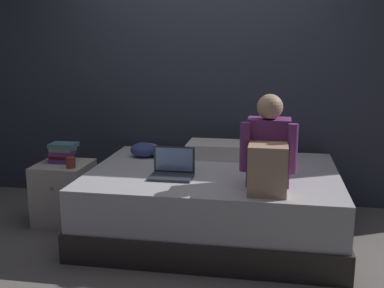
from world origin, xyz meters
name	(u,v)px	position (x,y,z in m)	size (l,w,h in m)	color
ground_plane	(182,246)	(0.00, 0.00, 0.00)	(8.00, 8.00, 0.00)	gray
wall_back	(206,63)	(0.00, 1.20, 1.35)	(5.60, 0.10, 2.70)	#383D4C
bed	(213,202)	(0.20, 0.30, 0.27)	(2.00, 1.50, 0.54)	#332D2B
nightstand	(64,193)	(-1.10, 0.31, 0.26)	(0.44, 0.46, 0.53)	beige
person_sitting	(268,153)	(0.63, -0.11, 0.79)	(0.39, 0.44, 0.66)	#75337A
laptop	(172,170)	(-0.08, 0.05, 0.59)	(0.32, 0.23, 0.22)	#333842
pillow	(219,150)	(0.19, 0.75, 0.60)	(0.56, 0.36, 0.13)	silver
book_stack	(62,152)	(-1.12, 0.36, 0.62)	(0.23, 0.17, 0.17)	#703D84
mug	(71,163)	(-0.97, 0.19, 0.57)	(0.08, 0.08, 0.09)	#933833
clothes_pile	(147,150)	(-0.44, 0.65, 0.60)	(0.37, 0.26, 0.13)	#4C6B56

